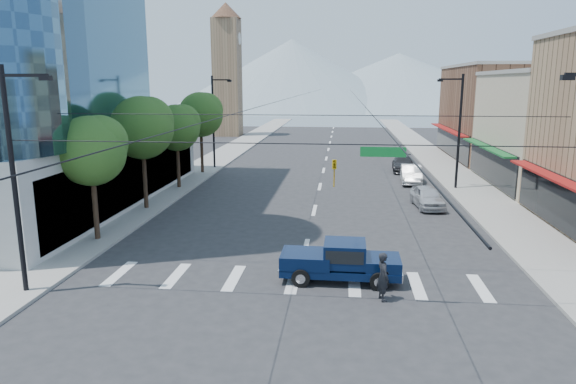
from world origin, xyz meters
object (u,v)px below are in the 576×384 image
object	(u,v)px
pickup_truck	(340,260)
pedestrian	(383,277)
parked_car_near	(427,197)
parked_car_mid	(411,174)
parked_car_far	(403,164)

from	to	relation	value
pickup_truck	pedestrian	world-z (taller)	pedestrian
pickup_truck	parked_car_near	xyz separation A→B (m)	(5.83, 13.92, -0.18)
parked_car_near	parked_car_mid	world-z (taller)	parked_car_mid
parked_car_near	parked_car_mid	distance (m)	8.77
pedestrian	pickup_truck	bearing A→B (deg)	23.61
pickup_truck	parked_car_far	size ratio (longest dim) A/B	1.05
pickup_truck	parked_car_near	world-z (taller)	pickup_truck
parked_car_near	pedestrian	bearing A→B (deg)	-110.24
parked_car_near	pickup_truck	bearing A→B (deg)	-118.24
pedestrian	parked_car_far	bearing A→B (deg)	-26.41
pedestrian	parked_car_near	distance (m)	16.31
pickup_truck	pedestrian	size ratio (longest dim) A/B	2.66
parked_car_far	parked_car_mid	bearing A→B (deg)	-86.28
pedestrian	parked_car_mid	bearing A→B (deg)	-28.24
pedestrian	parked_car_near	bearing A→B (deg)	-33.39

